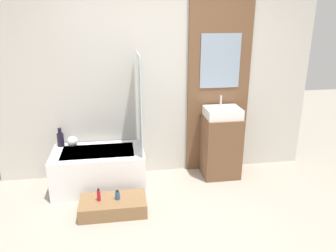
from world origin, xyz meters
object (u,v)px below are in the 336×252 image
sink (223,113)px  bottle_soap_secondary (118,195)px  vase_tall_dark (61,139)px  vase_round_light (72,141)px  bathtub (99,169)px  bottle_soap_primary (99,195)px  wooden_step_bench (113,206)px

sink → bottle_soap_secondary: size_ratio=4.10×
vase_tall_dark → vase_round_light: (0.15, -0.03, -0.03)m
sink → vase_tall_dark: (-2.09, 0.14, -0.30)m
bathtub → vase_round_light: vase_round_light is taller
bathtub → bottle_soap_primary: 0.61m
wooden_step_bench → sink: bearing=26.0°
vase_tall_dark → bathtub: bearing=-26.3°
vase_round_light → bottle_soap_secondary: bearing=-56.3°
bathtub → bottle_soap_secondary: bathtub is taller
vase_tall_dark → bottle_soap_primary: vase_tall_dark is taller
bottle_soap_secondary → bottle_soap_primary: bearing=180.0°
bathtub → bottle_soap_primary: bearing=-88.0°
sink → vase_round_light: bearing=176.7°
sink → vase_round_light: size_ratio=3.36×
bathtub → bottle_soap_primary: (0.02, -0.61, -0.02)m
bottle_soap_primary → wooden_step_bench: bearing=0.0°
sink → bottle_soap_secondary: sink is taller
sink → bottle_soap_secondary: (-1.40, -0.71, -0.68)m
bottle_soap_secondary → bathtub: bearing=110.0°
vase_tall_dark → bottle_soap_secondary: bearing=-50.5°
wooden_step_bench → vase_tall_dark: vase_tall_dark is taller
vase_tall_dark → bottle_soap_primary: size_ratio=1.64×
wooden_step_bench → vase_round_light: size_ratio=5.44×
vase_tall_dark → bottle_soap_primary: (0.49, -0.85, -0.37)m
bathtub → wooden_step_bench: bathtub is taller
bottle_soap_primary → bathtub: bearing=92.0°
vase_round_light → bottle_soap_primary: (0.35, -0.82, -0.34)m
bottle_soap_secondary → sink: bearing=26.9°
wooden_step_bench → bottle_soap_secondary: (0.06, -0.00, 0.13)m
wooden_step_bench → sink: (1.45, 0.71, 0.81)m
wooden_step_bench → bottle_soap_secondary: 0.14m
vase_round_light → bottle_soap_secondary: (0.55, -0.82, -0.35)m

